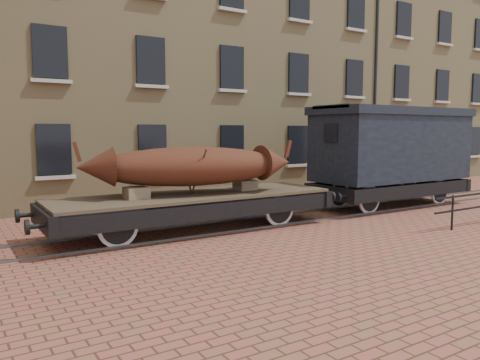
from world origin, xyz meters
TOP-DOWN VIEW (x-y plane):
  - ground at (0.00, 0.00)m, footprint 90.00×90.00m
  - warehouse_cream at (3.00, 9.99)m, footprint 40.00×10.19m
  - rail_track at (0.00, 0.00)m, footprint 30.00×1.52m
  - flatcar_wagon at (-3.26, -0.00)m, footprint 8.97×2.43m
  - iron_boat at (-3.34, -0.00)m, footprint 6.16×2.69m
  - goods_van at (4.94, 0.00)m, footprint 7.11×2.59m

SIDE VIEW (x-z plane):
  - ground at x=0.00m, z-range 0.00..0.00m
  - rail_track at x=0.00m, z-range 0.00..0.06m
  - flatcar_wagon at x=-3.26m, z-range 0.17..1.52m
  - iron_boat at x=-3.34m, z-range 1.09..2.59m
  - goods_van at x=4.94m, z-range 0.47..4.14m
  - warehouse_cream at x=3.00m, z-range 0.00..14.00m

